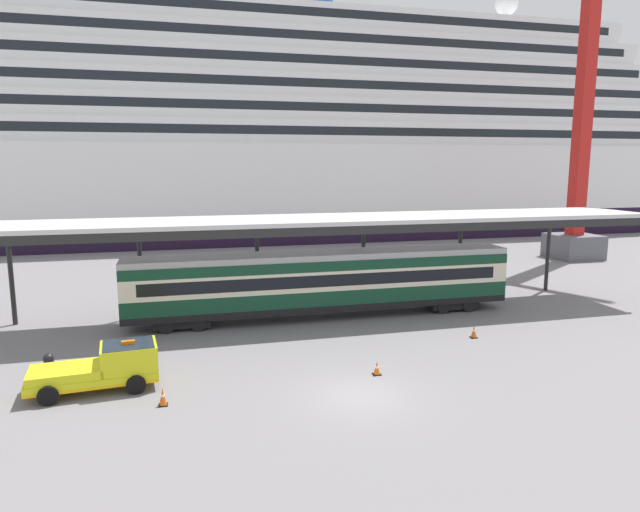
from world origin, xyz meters
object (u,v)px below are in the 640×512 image
Objects in this scene: traffic_cone_mid at (474,332)px; quay_bollard at (49,363)px; cruise_ship at (262,140)px; dockside_crane at (595,89)px; traffic_cone_far at (377,368)px; service_truck at (106,366)px; traffic_cone_near at (163,397)px; train_carriage at (323,281)px.

traffic_cone_mid is 0.74× the size of quay_bollard.
cruise_ship is 40.88m from dockside_crane.
traffic_cone_mid is at bearing -138.85° from dockside_crane.
cruise_ship reaches higher than traffic_cone_far.
service_truck is at bearing -172.52° from traffic_cone_mid.
traffic_cone_near is 50.93m from dockside_crane.
traffic_cone_far is (-3.17, -54.40, -12.35)m from cruise_ship.
train_carriage is 15.88m from quay_bollard.
train_carriage is (-3.08, -44.45, -10.35)m from cruise_ship.
traffic_cone_near is 7.02m from quay_bollard.
traffic_cone_mid reaches higher than traffic_cone_far.
traffic_cone_far is (-7.07, -3.84, -0.05)m from traffic_cone_mid.
cruise_ship is at bearing 86.03° from train_carriage.
traffic_cone_near is 1.01× the size of traffic_cone_mid.
train_carriage is 9.49m from traffic_cone_mid.
traffic_cone_far is 0.01× the size of dockside_crane.
train_carriage is at bearing -93.97° from cruise_ship.
train_carriage is at bearing -154.25° from dockside_crane.
service_truck is (-11.78, -8.58, -1.32)m from train_carriage.
service_truck is 3.74m from quay_bollard.
traffic_cone_far is 43.26m from dockside_crane.
train_carriage is 33.29× the size of traffic_cone_mid.
cruise_ship reaches higher than traffic_cone_near.
traffic_cone_near is 17.13m from traffic_cone_mid.
service_truck is 5.59× the size of quay_bollard.
dockside_crane reaches higher than traffic_cone_mid.
traffic_cone_near is 0.75× the size of quay_bollard.
service_truck is 3.38m from traffic_cone_near.
service_truck is at bearing -143.93° from train_carriage.
cruise_ship is 2.34× the size of dockside_crane.
traffic_cone_near is (2.33, -2.36, -0.64)m from service_truck.
train_carriage reaches higher than traffic_cone_mid.
cruise_ship is 208.81× the size of traffic_cone_far.
cruise_ship is 56.29m from service_truck.
traffic_cone_mid is at bearing 16.34° from traffic_cone_near.
cruise_ship is at bearing 70.78° from quay_bollard.
traffic_cone_far is (11.69, -1.37, -0.68)m from service_truck.
cruise_ship is 180.75× the size of traffic_cone_near.
traffic_cone_near is at bearing -102.75° from cruise_ship.
traffic_cone_far is at bearing -141.37° from dockside_crane.
quay_bollard is (-14.46, 3.84, 0.21)m from traffic_cone_far.
cruise_ship is at bearing 94.42° from traffic_cone_mid.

